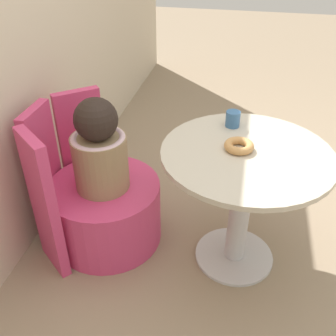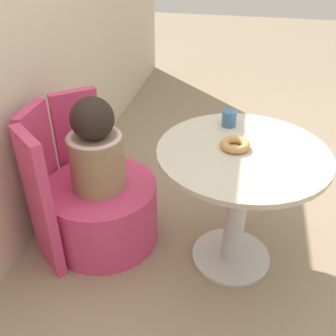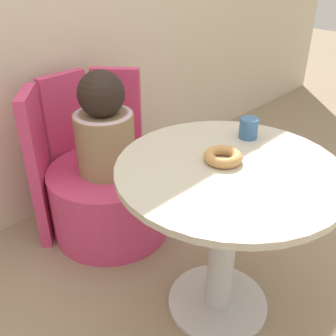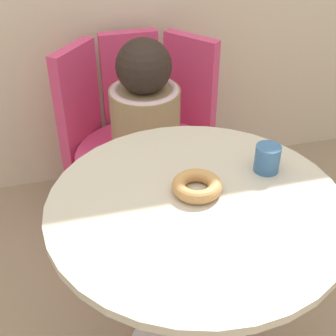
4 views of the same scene
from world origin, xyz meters
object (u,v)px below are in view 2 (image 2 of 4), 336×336
object	(u,v)px
child_figure	(96,149)
donut	(235,145)
tub_chair	(103,212)
round_table	(240,183)
cup	(229,118)

from	to	relation	value
child_figure	donut	world-z (taller)	child_figure
tub_chair	donut	distance (m)	0.84
child_figure	tub_chair	bearing A→B (deg)	180.00
round_table	cup	bearing A→B (deg)	20.22
tub_chair	child_figure	world-z (taller)	child_figure
cup	round_table	bearing A→B (deg)	-159.78
cup	child_figure	bearing A→B (deg)	109.12
donut	cup	bearing A→B (deg)	11.72
child_figure	cup	distance (m)	0.67
tub_chair	donut	bearing A→B (deg)	-90.11
donut	cup	xyz separation A→B (m)	(0.22, 0.05, 0.02)
round_table	tub_chair	world-z (taller)	round_table
donut	cup	size ratio (longest dim) A/B	1.71
tub_chair	cup	distance (m)	0.84
round_table	donut	bearing A→B (deg)	71.11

